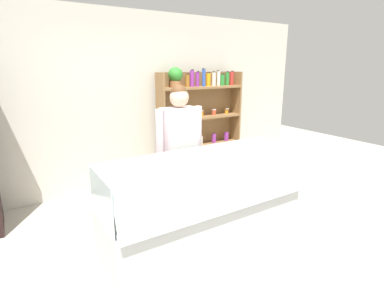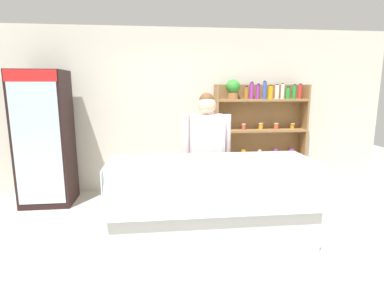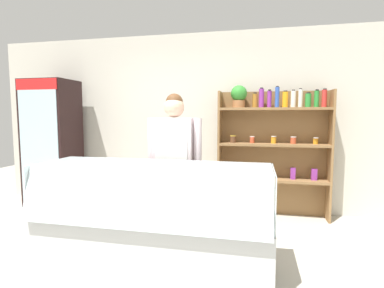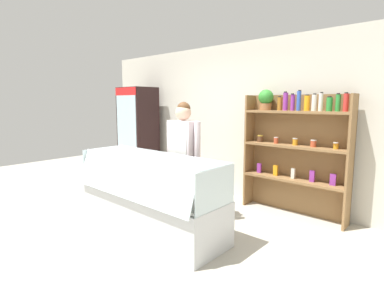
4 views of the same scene
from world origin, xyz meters
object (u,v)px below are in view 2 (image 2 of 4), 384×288
object	(u,v)px
shelving_unit	(257,128)
shop_clerk	(206,149)
deli_display_case	(210,221)
drinks_fridge	(45,139)

from	to	relation	value
shelving_unit	shop_clerk	bearing A→B (deg)	-130.40
shelving_unit	deli_display_case	distance (m)	2.29
drinks_fridge	shelving_unit	bearing A→B (deg)	4.73
drinks_fridge	shop_clerk	size ratio (longest dim) A/B	1.18
shelving_unit	shop_clerk	size ratio (longest dim) A/B	1.11
deli_display_case	shop_clerk	size ratio (longest dim) A/B	1.28
drinks_fridge	shelving_unit	size ratio (longest dim) A/B	1.06
shelving_unit	drinks_fridge	bearing A→B (deg)	-175.27
drinks_fridge	deli_display_case	xyz separation A→B (m)	(2.22, -1.57, -0.68)
drinks_fridge	shelving_unit	world-z (taller)	drinks_fridge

